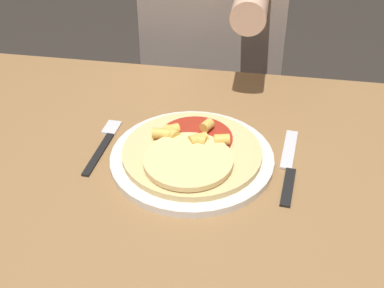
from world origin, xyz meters
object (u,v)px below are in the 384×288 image
object	(u,v)px
pizza	(191,152)
fork	(104,143)
dining_table	(172,220)
plate	(192,159)
knife	(289,167)
person_diner	(215,25)

from	to	relation	value
pizza	fork	xyz separation A→B (m)	(-0.17, 0.03, -0.02)
dining_table	fork	size ratio (longest dim) A/B	6.81
plate	knife	bearing A→B (deg)	3.09
plate	fork	world-z (taller)	plate
dining_table	knife	size ratio (longest dim) A/B	5.42
pizza	knife	size ratio (longest dim) A/B	1.14
dining_table	person_diner	distance (m)	0.65
pizza	plate	bearing A→B (deg)	82.03
person_diner	dining_table	bearing A→B (deg)	-89.80
plate	knife	world-z (taller)	plate
knife	pizza	bearing A→B (deg)	-175.37
dining_table	plate	distance (m)	0.14
plate	knife	xyz separation A→B (m)	(0.17, 0.01, -0.00)
pizza	person_diner	world-z (taller)	person_diner
dining_table	pizza	xyz separation A→B (m)	(0.03, 0.03, 0.15)
plate	fork	size ratio (longest dim) A/B	1.69
fork	person_diner	bearing A→B (deg)	76.47
plate	fork	bearing A→B (deg)	171.22
fork	person_diner	world-z (taller)	person_diner
plate	dining_table	bearing A→B (deg)	-137.82
fork	knife	world-z (taller)	same
plate	pizza	size ratio (longest dim) A/B	1.18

